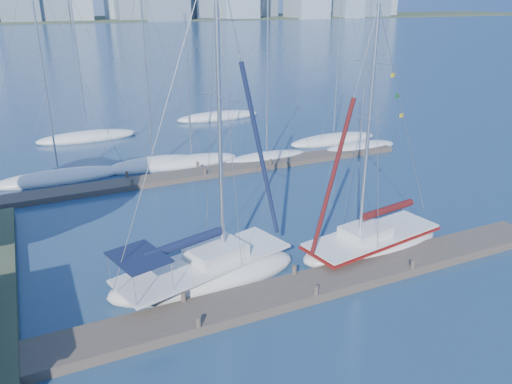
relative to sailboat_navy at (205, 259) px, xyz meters
name	(u,v)px	position (x,y,z in m)	size (l,w,h in m)	color
ground	(304,292)	(3.50, -2.58, -1.13)	(700.00, 700.00, 0.00)	navy
near_dock	(305,288)	(3.50, -2.58, -0.93)	(26.00, 2.00, 0.40)	#4A4136
far_dock	(215,171)	(5.50, 13.42, -0.95)	(30.00, 1.80, 0.36)	#4A4136
far_shore	(28,20)	(3.50, 317.42, -1.13)	(800.00, 100.00, 1.50)	#38472D
sailboat_navy	(205,259)	(0.00, 0.00, 0.00)	(8.91, 4.92, 14.28)	white
sailboat_maroon	(373,233)	(8.36, -0.73, -0.16)	(7.99, 3.69, 11.95)	white
bg_boat_0	(59,177)	(-4.64, 16.53, -0.86)	(8.84, 4.20, 14.47)	white
bg_boat_1	(153,164)	(1.88, 16.60, -0.85)	(7.33, 3.91, 13.14)	white
bg_boat_2	(192,162)	(4.67, 16.12, -0.89)	(7.47, 4.15, 11.05)	white
bg_boat_3	(267,158)	(10.17, 14.60, -0.88)	(7.07, 3.35, 12.51)	white
bg_boat_4	(333,139)	(17.72, 16.88, -0.87)	(8.56, 4.98, 13.22)	white
bg_boat_5	(360,147)	(18.40, 13.97, -0.88)	(7.02, 4.28, 12.74)	white
bg_boat_6	(88,137)	(-1.42, 26.77, -0.87)	(8.77, 3.21, 12.21)	white
bg_boat_7	(218,116)	(11.97, 29.62, -0.86)	(9.00, 5.51, 13.21)	white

